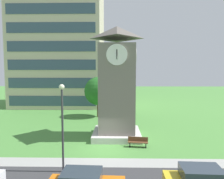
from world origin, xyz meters
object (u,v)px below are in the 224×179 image
object	(u,v)px
park_bench	(138,142)
street_lamp	(62,118)
clock_tower	(117,88)
tree_near_tower	(98,91)

from	to	relation	value
park_bench	street_lamp	size ratio (longest dim) A/B	0.31
clock_tower	park_bench	xyz separation A→B (m)	(1.91, -2.97, -4.64)
street_lamp	tree_near_tower	size ratio (longest dim) A/B	0.99
street_lamp	tree_near_tower	distance (m)	17.68
clock_tower	park_bench	world-z (taller)	clock_tower
park_bench	street_lamp	distance (m)	8.08
street_lamp	clock_tower	bearing A→B (deg)	65.10
tree_near_tower	street_lamp	bearing A→B (deg)	-93.00
street_lamp	tree_near_tower	xyz separation A→B (m)	(0.92, 17.65, 0.20)
park_bench	tree_near_tower	bearing A→B (deg)	109.95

